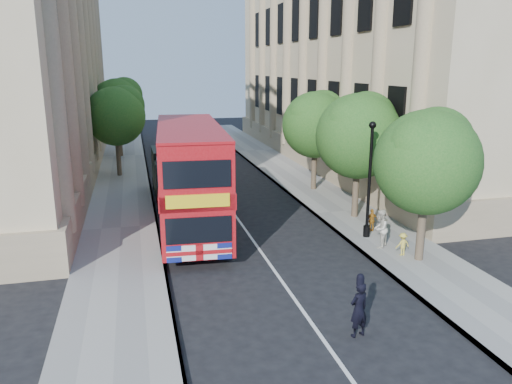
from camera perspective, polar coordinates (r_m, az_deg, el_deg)
ground at (r=16.18m, az=5.66°, el=-13.75°), size 120.00×120.00×0.00m
pavement_right at (r=26.81m, az=10.17°, el=-2.25°), size 3.50×80.00×0.12m
pavement_left at (r=24.61m, az=-15.19°, el=-4.04°), size 3.50×80.00×0.12m
building_right at (r=41.86m, az=13.18°, el=15.86°), size 12.00×38.00×18.00m
tree_right_near at (r=19.94m, az=19.05°, el=3.86°), size 4.00×4.00×6.08m
tree_right_mid at (r=25.10m, az=11.70°, el=6.80°), size 4.20×4.20×6.37m
tree_right_far at (r=30.59m, az=6.85°, el=8.04°), size 4.00×4.00×6.15m
tree_left_far at (r=35.61m, az=-15.70°, el=8.70°), size 4.00×4.00×6.30m
tree_left_back at (r=43.56m, az=-15.47°, el=9.99°), size 4.20×4.20×6.65m
lamp_post at (r=22.39m, az=12.81°, el=0.82°), size 0.32×0.32×5.16m
double_decker_bus at (r=23.30m, az=-7.51°, el=2.02°), size 3.43×10.67×4.86m
box_van at (r=30.20m, az=-9.77°, el=2.11°), size 2.00×4.76×2.71m
police_constable at (r=14.89m, az=11.66°, el=-13.01°), size 0.70×0.55×1.67m
woman_pedestrian at (r=21.61m, az=14.04°, el=-4.07°), size 1.01×1.00×1.65m
child_a at (r=23.63m, az=13.10°, el=-3.16°), size 0.65×0.33×1.07m
child_b at (r=21.05m, az=16.41°, el=-5.73°), size 0.64×0.41×0.94m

